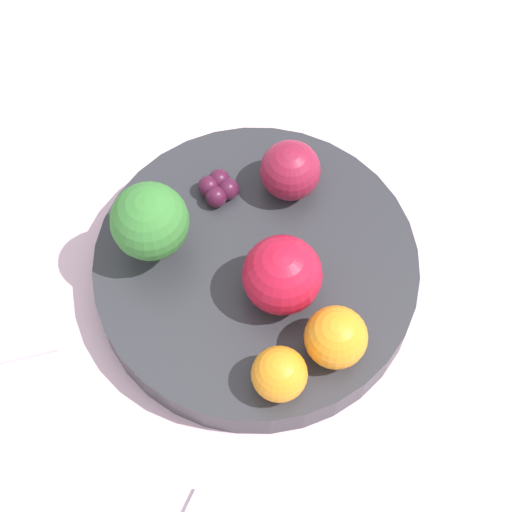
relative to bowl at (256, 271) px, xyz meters
name	(u,v)px	position (x,y,z in m)	size (l,w,h in m)	color
ground_plane	(256,290)	(0.00, 0.00, -0.04)	(6.00, 6.00, 0.00)	gray
table_surface	(256,285)	(0.00, 0.00, -0.03)	(1.20, 1.20, 0.02)	silver
bowl	(256,271)	(0.00, 0.00, 0.00)	(0.26, 0.26, 0.03)	#2D2D33
broccoli	(150,222)	(0.01, -0.08, 0.06)	(0.06, 0.06, 0.08)	#99C17A
apple_red	(282,275)	(0.02, 0.03, 0.05)	(0.06, 0.06, 0.06)	#B7142D
apple_green	(290,170)	(-0.08, 0.01, 0.04)	(0.05, 0.05, 0.05)	maroon
orange_front	(336,337)	(0.05, 0.08, 0.04)	(0.05, 0.05, 0.05)	orange
orange_back	(279,374)	(0.09, 0.05, 0.04)	(0.04, 0.04, 0.04)	orange
grape_cluster	(218,188)	(-0.05, -0.05, 0.03)	(0.03, 0.03, 0.02)	#47142D
spoon	(14,351)	(0.12, -0.16, -0.01)	(0.05, 0.07, 0.01)	silver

